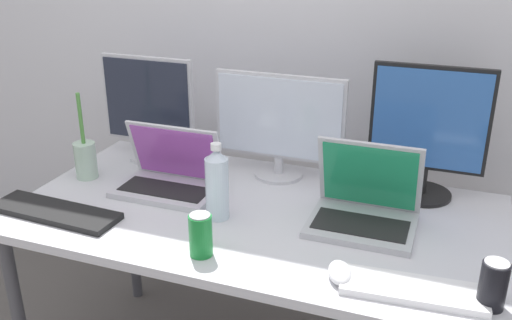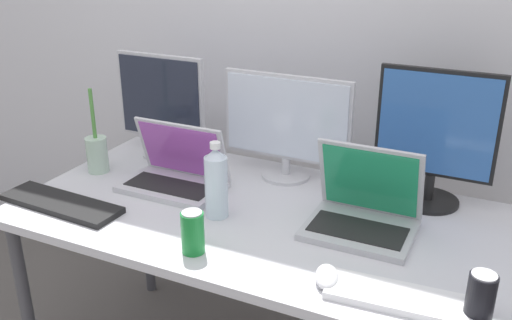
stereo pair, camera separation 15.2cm
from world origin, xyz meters
name	(u,v)px [view 2 (the right image)]	position (x,y,z in m)	size (l,w,h in m)	color
wall_back	(324,12)	(0.00, 0.59, 1.30)	(7.00, 0.08, 2.60)	silver
work_desk	(256,228)	(0.00, 0.00, 0.68)	(1.56, 0.82, 0.74)	#424247
monitor_left	(161,104)	(-0.55, 0.29, 0.95)	(0.38, 0.18, 0.41)	silver
monitor_center	(287,124)	(-0.02, 0.30, 0.95)	(0.48, 0.18, 0.38)	silver
monitor_right	(435,136)	(0.49, 0.31, 0.98)	(0.38, 0.20, 0.45)	black
laptop_silver	(176,172)	(-0.34, 0.05, 0.79)	(0.35, 0.22, 0.23)	silver
laptop_secondary	(363,211)	(0.34, 0.04, 0.80)	(0.32, 0.26, 0.26)	#B7B7BC
keyboard_main	(400,298)	(0.53, -0.28, 0.75)	(0.36, 0.12, 0.02)	white
keyboard_aux	(61,204)	(-0.60, -0.25, 0.75)	(0.44, 0.13, 0.02)	black
mouse_by_keyboard	(327,277)	(0.34, -0.28, 0.76)	(0.06, 0.11, 0.04)	silver
water_bottle	(216,183)	(-0.10, -0.08, 0.85)	(0.07, 0.07, 0.25)	silver
soda_can_near_keyboard	(193,232)	(-0.05, -0.30, 0.80)	(0.07, 0.07, 0.13)	#197F33
soda_can_by_laptop	(481,297)	(0.71, -0.27, 0.80)	(0.07, 0.07, 0.13)	black
bamboo_vase	(97,153)	(-0.68, 0.04, 0.81)	(0.08, 0.08, 0.32)	#B2D1B7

